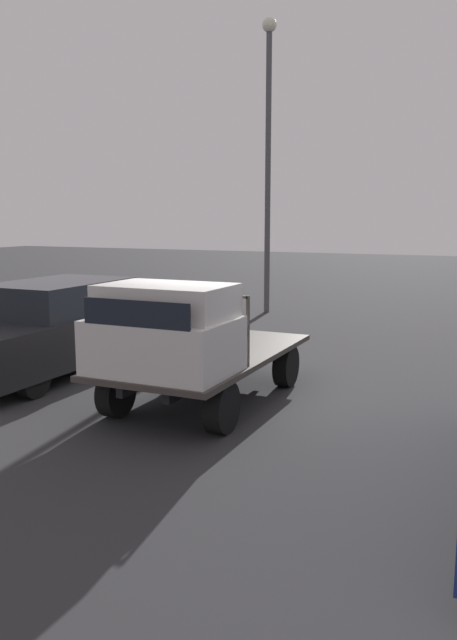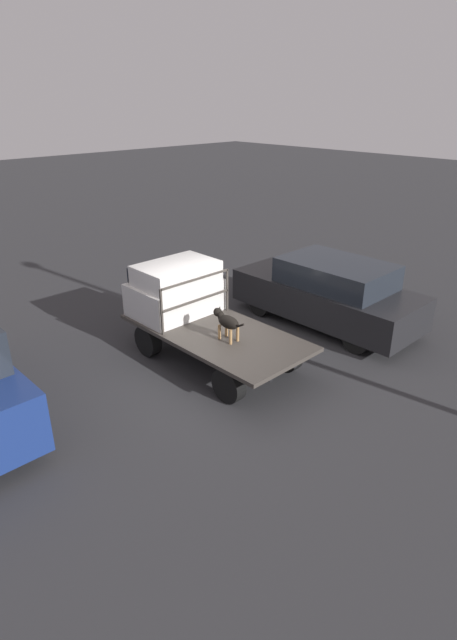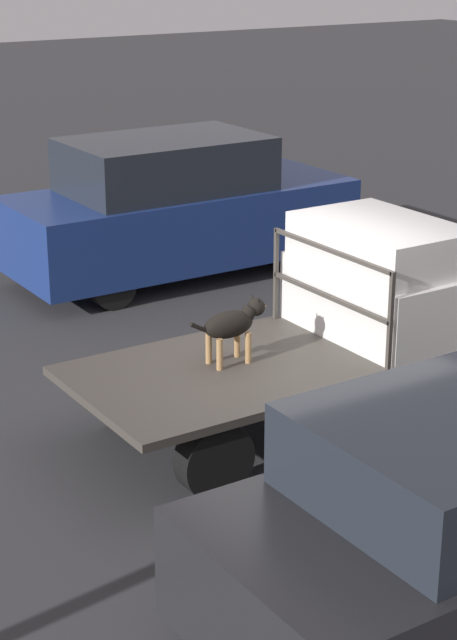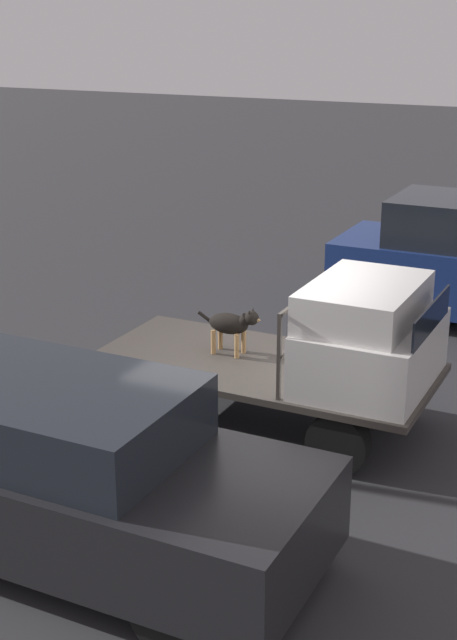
# 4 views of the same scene
# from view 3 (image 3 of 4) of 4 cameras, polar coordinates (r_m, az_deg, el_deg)

# --- Properties ---
(ground_plane) EXTENTS (80.00, 80.00, 0.00)m
(ground_plane) POSITION_cam_3_polar(r_m,az_deg,el_deg) (10.56, 2.67, -5.67)
(ground_plane) COLOR #2D2D30
(flatbed_truck) EXTENTS (4.05, 1.96, 0.74)m
(flatbed_truck) POSITION_cam_3_polar(r_m,az_deg,el_deg) (10.34, 2.72, -2.89)
(flatbed_truck) COLOR black
(flatbed_truck) RESTS_ON ground
(truck_cab) EXTENTS (1.32, 1.84, 1.16)m
(truck_cab) POSITION_cam_3_polar(r_m,az_deg,el_deg) (10.84, 8.34, 2.15)
(truck_cab) COLOR silver
(truck_cab) RESTS_ON flatbed_truck
(truck_headboard) EXTENTS (0.04, 1.84, 0.98)m
(truck_headboard) POSITION_cam_3_polar(r_m,az_deg,el_deg) (10.38, 5.42, 2.02)
(truck_headboard) COLOR #3D3833
(truck_headboard) RESTS_ON flatbed_truck
(dog) EXTENTS (0.85, 0.26, 0.63)m
(dog) POSITION_cam_3_polar(r_m,az_deg,el_deg) (9.97, 0.27, -0.20)
(dog) COLOR #9E7547
(dog) RESTS_ON flatbed_truck
(parked_pickup_far) EXTENTS (4.87, 1.90, 1.97)m
(parked_pickup_far) POSITION_cam_3_polar(r_m,az_deg,el_deg) (14.98, -2.74, 5.96)
(parked_pickup_far) COLOR black
(parked_pickup_far) RESTS_ON ground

